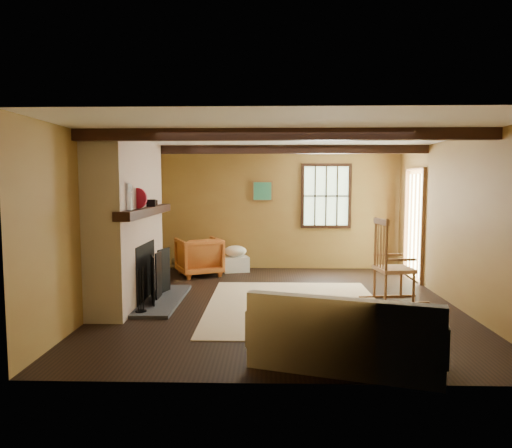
{
  "coord_description": "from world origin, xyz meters",
  "views": [
    {
      "loc": [
        -0.18,
        -6.62,
        1.76
      ],
      "look_at": [
        -0.37,
        0.4,
        1.13
      ],
      "focal_mm": 32.0,
      "sensor_mm": 36.0,
      "label": 1
    }
  ],
  "objects_px": {
    "rocking_chair": "(391,266)",
    "laundry_basket": "(235,264)",
    "fireplace": "(129,228)",
    "sofa": "(346,339)",
    "armchair": "(199,256)"
  },
  "relations": [
    {
      "from": "rocking_chair",
      "to": "laundry_basket",
      "type": "xyz_separation_m",
      "value": [
        -2.49,
        2.24,
        -0.38
      ]
    },
    {
      "from": "fireplace",
      "to": "sofa",
      "type": "height_order",
      "value": "fireplace"
    },
    {
      "from": "sofa",
      "to": "laundry_basket",
      "type": "height_order",
      "value": "sofa"
    },
    {
      "from": "rocking_chair",
      "to": "sofa",
      "type": "bearing_deg",
      "value": 148.09
    },
    {
      "from": "laundry_basket",
      "to": "sofa",
      "type": "bearing_deg",
      "value": -73.35
    },
    {
      "from": "fireplace",
      "to": "laundry_basket",
      "type": "xyz_separation_m",
      "value": [
        1.39,
        2.37,
        -0.95
      ]
    },
    {
      "from": "rocking_chair",
      "to": "armchair",
      "type": "height_order",
      "value": "rocking_chair"
    },
    {
      "from": "laundry_basket",
      "to": "armchair",
      "type": "distance_m",
      "value": 0.8
    },
    {
      "from": "fireplace",
      "to": "sofa",
      "type": "bearing_deg",
      "value": -39.75
    },
    {
      "from": "fireplace",
      "to": "laundry_basket",
      "type": "distance_m",
      "value": 2.91
    },
    {
      "from": "rocking_chair",
      "to": "sofa",
      "type": "xyz_separation_m",
      "value": [
        -1.08,
        -2.46,
        -0.27
      ]
    },
    {
      "from": "armchair",
      "to": "laundry_basket",
      "type": "bearing_deg",
      "value": -175.03
    },
    {
      "from": "sofa",
      "to": "armchair",
      "type": "xyz_separation_m",
      "value": [
        -2.07,
        4.31,
        0.1
      ]
    },
    {
      "from": "armchair",
      "to": "fireplace",
      "type": "bearing_deg",
      "value": 44.72
    },
    {
      "from": "fireplace",
      "to": "sofa",
      "type": "xyz_separation_m",
      "value": [
        2.8,
        -2.32,
        -0.84
      ]
    }
  ]
}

